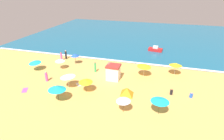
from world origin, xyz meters
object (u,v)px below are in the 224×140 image
object	(u,v)px
beach_umbrella_8	(86,81)
small_boat_0	(155,49)
beach_umbrella_7	(68,76)
beachgoer_5	(171,92)
beachgoer_3	(95,67)
beach_umbrella_4	(144,66)
beach_umbrella_6	(176,64)
beachgoer_1	(61,56)
beach_umbrella_5	(57,88)
beach_umbrella_1	(35,62)
lifeguard_cabana	(113,72)
beachgoer_4	(191,95)
beachgoer_0	(46,77)
beach_umbrella_2	(160,100)
beach_umbrella_9	(123,99)
beach_tent	(127,91)
beach_umbrella_3	(60,60)
beachgoer_2	(66,55)
beach_umbrella_0	(75,55)

from	to	relation	value
beach_umbrella_8	small_boat_0	xyz separation A→B (m)	(8.10, 20.62, -1.22)
beach_umbrella_7	small_boat_0	distance (m)	23.12
beachgoer_5	small_boat_0	xyz separation A→B (m)	(-3.50, 17.93, 0.14)
beach_umbrella_8	small_boat_0	bearing A→B (deg)	68.56
beachgoer_3	beach_umbrella_4	bearing A→B (deg)	6.02
beach_umbrella_6	beachgoer_1	world-z (taller)	beach_umbrella_6
beach_umbrella_5	beach_umbrella_8	bearing A→B (deg)	50.47
beach_umbrella_1	small_boat_0	xyz separation A→B (m)	(19.63, 16.39, -1.10)
beach_umbrella_4	beachgoer_1	distance (m)	16.97
lifeguard_cabana	beach_umbrella_4	xyz separation A→B (m)	(4.52, 2.57, 0.63)
beachgoer_3	beachgoer_4	bearing A→B (deg)	-14.23
beachgoer_0	beach_umbrella_2	bearing A→B (deg)	-11.14
beach_umbrella_9	beach_tent	bearing A→B (deg)	95.43
beach_umbrella_2	beachgoer_3	distance (m)	14.27
beach_umbrella_8	beachgoer_4	size ratio (longest dim) A/B	2.77
beach_umbrella_4	beachgoer_5	distance (m)	6.63
lifeguard_cabana	beach_umbrella_1	size ratio (longest dim) A/B	1.00
lifeguard_cabana	beach_tent	distance (m)	4.99
beach_umbrella_8	beachgoer_5	bearing A→B (deg)	13.07
beach_umbrella_5	beach_umbrella_1	bearing A→B (deg)	140.80
beach_umbrella_7	beach_tent	size ratio (longest dim) A/B	0.91
beach_umbrella_5	beachgoer_5	bearing A→B (deg)	22.25
beach_umbrella_1	beach_umbrella_5	bearing A→B (deg)	-39.20
beach_umbrella_4	small_boat_0	distance (m)	13.34
beach_umbrella_2	beach_umbrella_8	bearing A→B (deg)	167.86
beach_umbrella_4	small_boat_0	xyz separation A→B (m)	(0.95, 13.24, -1.35)
beachgoer_1	beachgoer_5	world-z (taller)	beachgoer_1
beach_umbrella_3	small_boat_0	world-z (taller)	beach_umbrella_3
beach_umbrella_5	beachgoer_0	size ratio (longest dim) A/B	1.96
lifeguard_cabana	beach_umbrella_4	distance (m)	5.24
beach_umbrella_4	beachgoer_2	xyz separation A→B (m)	(-16.33, 3.39, -1.01)
beachgoer_1	beachgoer_2	world-z (taller)	beachgoer_2
beachgoer_0	beachgoer_1	bearing A→B (deg)	105.54
beach_tent	beachgoer_4	distance (m)	8.64
beach_umbrella_9	beachgoer_2	bearing A→B (deg)	137.93
beach_umbrella_3	beachgoer_0	world-z (taller)	beach_umbrella_3
beach_umbrella_1	beachgoer_3	distance (m)	10.68
beach_umbrella_7	beach_tent	world-z (taller)	beach_umbrella_7
beach_umbrella_6	beach_umbrella_9	bearing A→B (deg)	-116.18
beach_umbrella_4	beach_umbrella_9	xyz separation A→B (m)	(-1.09, -10.37, -0.10)
beach_umbrella_1	beachgoer_5	distance (m)	23.21
beach_umbrella_3	beachgoer_5	size ratio (longest dim) A/B	2.62
beach_umbrella_6	beach_tent	size ratio (longest dim) A/B	1.05
beachgoer_0	beachgoer_4	xyz separation A→B (m)	(21.44, 1.38, -0.43)
small_boat_0	beach_umbrella_7	bearing A→B (deg)	-118.58
beachgoer_3	small_boat_0	world-z (taller)	beachgoer_3
beach_umbrella_7	beachgoer_3	xyz separation A→B (m)	(1.82, 6.15, -1.07)
beach_umbrella_7	beachgoer_3	size ratio (longest dim) A/B	1.21
lifeguard_cabana	beach_umbrella_0	world-z (taller)	lifeguard_cabana
beach_umbrella_3	beach_umbrella_4	world-z (taller)	beach_umbrella_4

